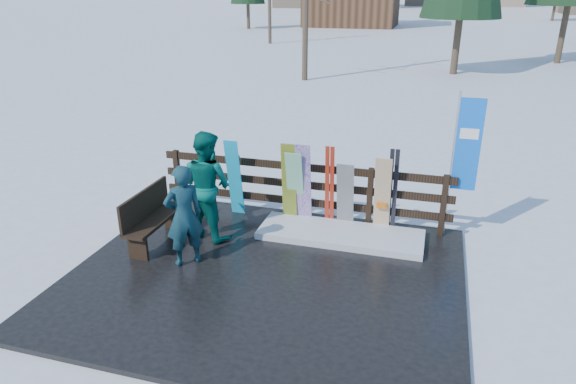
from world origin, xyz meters
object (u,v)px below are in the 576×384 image
(bench, at_px, (151,216))
(person_front, at_px, (184,216))
(snowboard_1, at_px, (295,187))
(snowboard_5, at_px, (382,196))
(snowboard_2, at_px, (289,183))
(person_back, at_px, (207,185))
(rental_flag, at_px, (464,150))
(snowboard_3, at_px, (304,184))
(snowboard_0, at_px, (235,178))
(snowboard_4, at_px, (345,196))

(bench, relative_size, person_front, 0.90)
(snowboard_1, relative_size, snowboard_5, 0.98)
(snowboard_1, height_order, snowboard_2, snowboard_2)
(person_front, bearing_deg, bench, -72.65)
(person_back, bearing_deg, bench, 52.41)
(snowboard_1, distance_m, rental_flag, 3.03)
(person_back, bearing_deg, snowboard_2, -123.08)
(bench, bearing_deg, snowboard_3, 32.51)
(snowboard_2, relative_size, person_back, 0.81)
(snowboard_0, xyz_separation_m, snowboard_1, (1.21, -0.00, -0.06))
(person_front, bearing_deg, rental_flag, 164.10)
(snowboard_3, height_order, snowboard_5, snowboard_3)
(snowboard_0, relative_size, snowboard_3, 0.98)
(snowboard_5, xyz_separation_m, rental_flag, (1.28, 0.27, 0.87))
(snowboard_1, xyz_separation_m, rental_flag, (2.88, 0.27, 0.89))
(snowboard_1, relative_size, person_back, 0.76)
(snowboard_0, height_order, snowboard_4, snowboard_0)
(snowboard_2, distance_m, person_back, 1.55)
(bench, relative_size, snowboard_5, 1.00)
(snowboard_3, xyz_separation_m, snowboard_5, (1.45, -0.00, -0.06))
(bench, relative_size, snowboard_1, 1.02)
(snowboard_0, bearing_deg, bench, -122.96)
(snowboard_5, bearing_deg, rental_flag, 11.90)
(snowboard_1, relative_size, snowboard_3, 0.92)
(snowboard_0, bearing_deg, rental_flag, 3.78)
(snowboard_0, xyz_separation_m, snowboard_5, (2.81, -0.00, -0.04))
(person_front, relative_size, person_back, 0.87)
(snowboard_1, relative_size, person_front, 0.88)
(snowboard_4, bearing_deg, snowboard_1, 180.00)
(snowboard_1, height_order, snowboard_4, snowboard_1)
(person_front, bearing_deg, snowboard_1, -167.09)
(person_front, bearing_deg, snowboard_0, -136.13)
(snowboard_0, bearing_deg, person_back, -97.89)
(snowboard_3, bearing_deg, bench, -147.49)
(snowboard_1, bearing_deg, person_back, -144.89)
(bench, xyz_separation_m, person_front, (0.89, -0.48, 0.32))
(snowboard_0, bearing_deg, snowboard_4, -0.00)
(snowboard_5, bearing_deg, snowboard_3, 180.00)
(snowboard_2, distance_m, snowboard_5, 1.72)
(snowboard_2, bearing_deg, snowboard_4, -0.00)
(bench, distance_m, snowboard_1, 2.63)
(snowboard_5, distance_m, rental_flag, 1.57)
(snowboard_2, xyz_separation_m, snowboard_5, (1.72, 0.00, -0.05))
(snowboard_2, bearing_deg, person_back, -142.35)
(snowboard_0, bearing_deg, person_front, -91.96)
(snowboard_3, xyz_separation_m, person_front, (-1.43, -1.97, 0.04))
(rental_flag, xyz_separation_m, person_front, (-4.16, -2.24, -0.77))
(snowboard_1, relative_size, snowboard_4, 1.12)
(person_front, bearing_deg, person_back, -130.66)
(snowboard_3, xyz_separation_m, snowboard_4, (0.78, -0.00, -0.14))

